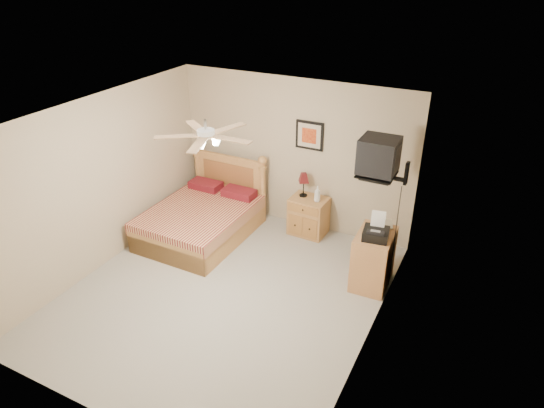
% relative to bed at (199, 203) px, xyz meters
% --- Properties ---
extents(floor, '(4.50, 4.50, 0.00)m').
position_rel_bed_xyz_m(floor, '(1.14, -1.12, -0.60)').
color(floor, gray).
rests_on(floor, ground).
extents(ceiling, '(4.00, 4.50, 0.04)m').
position_rel_bed_xyz_m(ceiling, '(1.14, -1.12, 1.90)').
color(ceiling, white).
rests_on(ceiling, ground).
extents(wall_back, '(4.00, 0.04, 2.50)m').
position_rel_bed_xyz_m(wall_back, '(1.14, 1.13, 0.65)').
color(wall_back, tan).
rests_on(wall_back, ground).
extents(wall_front, '(4.00, 0.04, 2.50)m').
position_rel_bed_xyz_m(wall_front, '(1.14, -3.37, 0.65)').
color(wall_front, tan).
rests_on(wall_front, ground).
extents(wall_left, '(0.04, 4.50, 2.50)m').
position_rel_bed_xyz_m(wall_left, '(-0.86, -1.12, 0.65)').
color(wall_left, tan).
rests_on(wall_left, ground).
extents(wall_right, '(0.04, 4.50, 2.50)m').
position_rel_bed_xyz_m(wall_right, '(3.14, -1.12, 0.65)').
color(wall_right, tan).
rests_on(wall_right, ground).
extents(bed, '(1.45, 1.88, 1.21)m').
position_rel_bed_xyz_m(bed, '(0.00, 0.00, 0.00)').
color(bed, '#B2813B').
rests_on(bed, ground).
extents(nightstand, '(0.61, 0.46, 0.64)m').
position_rel_bed_xyz_m(nightstand, '(1.54, 0.88, -0.28)').
color(nightstand, '#A87F43').
rests_on(nightstand, ground).
extents(table_lamp, '(0.26, 0.26, 0.40)m').
position_rel_bed_xyz_m(table_lamp, '(1.41, 0.94, 0.24)').
color(table_lamp, '#541214').
rests_on(table_lamp, nightstand).
extents(lotion_bottle, '(0.12, 0.12, 0.26)m').
position_rel_bed_xyz_m(lotion_bottle, '(1.68, 0.86, 0.17)').
color(lotion_bottle, white).
rests_on(lotion_bottle, nightstand).
extents(framed_picture, '(0.46, 0.04, 0.46)m').
position_rel_bed_xyz_m(framed_picture, '(1.41, 1.11, 1.02)').
color(framed_picture, black).
rests_on(framed_picture, wall_back).
extents(dresser, '(0.50, 0.70, 0.81)m').
position_rel_bed_xyz_m(dresser, '(2.87, 0.01, -0.20)').
color(dresser, '#AF773F').
rests_on(dresser, ground).
extents(fax_machine, '(0.37, 0.39, 0.35)m').
position_rel_bed_xyz_m(fax_machine, '(2.89, -0.10, 0.38)').
color(fax_machine, black).
rests_on(fax_machine, dresser).
extents(magazine_lower, '(0.25, 0.28, 0.02)m').
position_rel_bed_xyz_m(magazine_lower, '(2.83, 0.24, 0.22)').
color(magazine_lower, beige).
rests_on(magazine_lower, dresser).
extents(magazine_upper, '(0.26, 0.31, 0.02)m').
position_rel_bed_xyz_m(magazine_upper, '(2.83, 0.25, 0.24)').
color(magazine_upper, gray).
rests_on(magazine_upper, magazine_lower).
extents(wall_tv, '(0.56, 0.46, 0.58)m').
position_rel_bed_xyz_m(wall_tv, '(2.89, 0.22, 1.21)').
color(wall_tv, black).
rests_on(wall_tv, wall_right).
extents(ceiling_fan, '(1.14, 1.14, 0.28)m').
position_rel_bed_xyz_m(ceiling_fan, '(1.14, -1.32, 1.76)').
color(ceiling_fan, white).
rests_on(ceiling_fan, ceiling).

